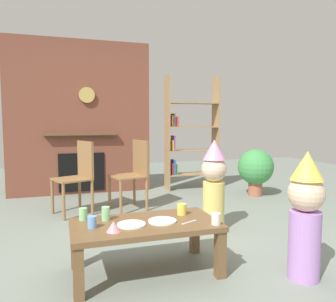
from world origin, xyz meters
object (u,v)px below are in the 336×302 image
at_px(dining_chair_middle, 134,170).
at_px(paper_plate_front, 162,221).
at_px(paper_cup_near_right, 83,214).
at_px(dining_chair_left, 79,173).
at_px(coffee_table, 145,230).
at_px(potted_plant_tall, 256,168).
at_px(child_in_pink, 214,182).
at_px(paper_cup_far_right, 182,209).
at_px(paper_cup_near_left, 106,214).
at_px(paper_cup_far_left, 216,219).
at_px(paper_plate_rear, 131,224).
at_px(child_with_cone_hat, 305,212).
at_px(bookshelf, 189,138).
at_px(paper_cup_center, 92,222).
at_px(birthday_cake_slice, 114,226).

bearing_deg(dining_chair_middle, paper_plate_front, 70.48).
distance_m(paper_cup_near_right, dining_chair_left, 1.64).
bearing_deg(coffee_table, potted_plant_tall, 41.90).
height_order(paper_cup_near_right, child_in_pink, child_in_pink).
distance_m(paper_cup_far_right, child_in_pink, 0.89).
bearing_deg(paper_cup_near_left, child_in_pink, 27.11).
xyz_separation_m(paper_cup_far_left, child_in_pink, (0.45, 0.97, 0.07)).
distance_m(paper_plate_rear, child_in_pink, 1.32).
bearing_deg(paper_cup_far_right, child_with_cone_hat, -36.56).
distance_m(paper_cup_far_right, potted_plant_tall, 2.70).
xyz_separation_m(paper_cup_far_left, child_with_cone_hat, (0.59, -0.24, 0.06)).
bearing_deg(bookshelf, paper_cup_center, -122.96).
height_order(bookshelf, paper_plate_front, bookshelf).
distance_m(birthday_cake_slice, potted_plant_tall, 3.30).
xyz_separation_m(paper_cup_near_left, paper_plate_front, (0.40, -0.17, -0.05)).
height_order(paper_cup_center, dining_chair_middle, dining_chair_middle).
xyz_separation_m(paper_cup_near_left, dining_chair_left, (-0.12, 1.70, 0.07)).
distance_m(coffee_table, child_with_cone_hat, 1.18).
height_order(bookshelf, paper_cup_far_left, bookshelf).
height_order(paper_cup_near_left, paper_cup_center, paper_cup_near_left).
bearing_deg(paper_plate_front, paper_plate_rear, -177.27).
distance_m(paper_cup_center, child_with_cone_hat, 1.53).
relative_size(paper_cup_near_left, paper_cup_far_right, 1.16).
bearing_deg(child_in_pink, birthday_cake_slice, -2.23).
relative_size(paper_plate_front, potted_plant_tall, 0.30).
bearing_deg(paper_cup_far_right, paper_cup_center, -170.57).
distance_m(paper_plate_front, child_with_cone_hat, 1.04).
bearing_deg(dining_chair_middle, paper_cup_far_left, 80.96).
xyz_separation_m(birthday_cake_slice, child_with_cone_hat, (1.34, -0.31, 0.07)).
distance_m(paper_cup_near_right, paper_cup_far_left, 1.01).
bearing_deg(paper_cup_center, paper_plate_rear, -4.86).
bearing_deg(dining_chair_middle, paper_plate_rear, 63.35).
bearing_deg(child_with_cone_hat, dining_chair_left, -34.69).
bearing_deg(paper_cup_far_left, paper_plate_rear, 163.80).
distance_m(birthday_cake_slice, child_with_cone_hat, 1.37).
bearing_deg(paper_plate_front, paper_cup_far_right, 32.80).
relative_size(paper_cup_far_left, birthday_cake_slice, 0.85).
relative_size(paper_plate_rear, birthday_cake_slice, 2.10).
xyz_separation_m(paper_cup_center, paper_cup_far_right, (0.72, 0.12, 0.00)).
distance_m(paper_cup_far_left, paper_cup_far_right, 0.35).
bearing_deg(potted_plant_tall, paper_plate_front, -136.09).
bearing_deg(birthday_cake_slice, coffee_table, 27.78).
distance_m(paper_cup_center, potted_plant_tall, 3.32).
bearing_deg(child_with_cone_hat, paper_plate_rear, 3.52).
xyz_separation_m(child_with_cone_hat, child_in_pink, (-0.15, 1.21, 0.01)).
bearing_deg(paper_cup_near_right, paper_cup_far_right, -6.95).
xyz_separation_m(paper_cup_far_right, potted_plant_tall, (1.91, 1.91, -0.01)).
height_order(child_with_cone_hat, dining_chair_middle, child_with_cone_hat).
distance_m(child_with_cone_hat, dining_chair_left, 2.72).
xyz_separation_m(paper_cup_center, paper_cup_far_left, (0.87, -0.20, -0.00)).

